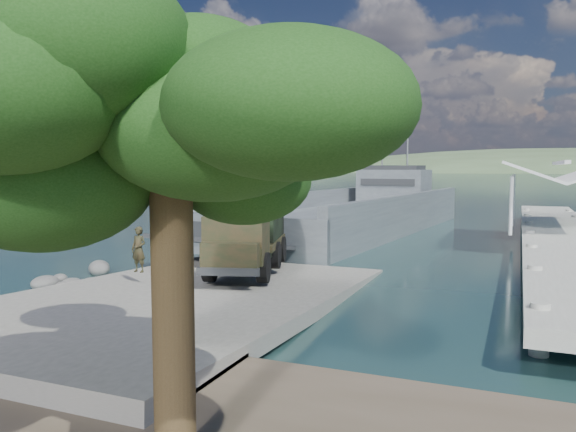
# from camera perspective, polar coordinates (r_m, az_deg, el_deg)

# --- Properties ---
(ground) EXTENTS (1400.00, 1400.00, 0.00)m
(ground) POSITION_cam_1_polar(r_m,az_deg,el_deg) (21.22, -8.92, -8.38)
(ground) COLOR #163536
(ground) RESTS_ON ground
(boat_ramp) EXTENTS (10.00, 18.00, 0.50)m
(boat_ramp) POSITION_cam_1_polar(r_m,az_deg,el_deg) (20.34, -10.42, -8.26)
(boat_ramp) COLOR slate
(boat_ramp) RESTS_ON ground
(shoreline_rocks) EXTENTS (3.20, 5.60, 0.90)m
(shoreline_rocks) POSITION_cam_1_polar(r_m,az_deg,el_deg) (25.31, -20.47, -6.46)
(shoreline_rocks) COLOR #4F4E4C
(shoreline_rocks) RESTS_ON ground
(distant_headlands) EXTENTS (1000.00, 240.00, 48.00)m
(distant_headlands) POSITION_cam_1_polar(r_m,az_deg,el_deg) (578.95, 26.44, 3.96)
(distant_headlands) COLOR #415A38
(distant_headlands) RESTS_ON ground
(pier) EXTENTS (6.40, 44.00, 6.10)m
(pier) POSITION_cam_1_polar(r_m,az_deg,el_deg) (36.58, 25.83, -0.67)
(pier) COLOR #A1A298
(pier) RESTS_ON ground
(landing_craft) EXTENTS (11.85, 35.67, 10.42)m
(landing_craft) POSITION_cam_1_polar(r_m,az_deg,el_deg) (43.08, 6.62, -0.43)
(landing_craft) COLOR #495056
(landing_craft) RESTS_ON ground
(military_truck) EXTENTS (4.18, 7.82, 3.48)m
(military_truck) POSITION_cam_1_polar(r_m,az_deg,el_deg) (23.93, -3.94, -1.38)
(military_truck) COLOR black
(military_truck) RESTS_ON boat_ramp
(soldier) EXTENTS (0.66, 0.45, 1.74)m
(soldier) POSITION_cam_1_polar(r_m,az_deg,el_deg) (22.15, -14.90, -4.31)
(soldier) COLOR black
(soldier) RESTS_ON boat_ramp
(overhang_tree) EXTENTS (7.63, 7.02, 6.92)m
(overhang_tree) POSITION_cam_1_polar(r_m,az_deg,el_deg) (8.70, -13.03, 9.30)
(overhang_tree) COLOR #362815
(overhang_tree) RESTS_ON ground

